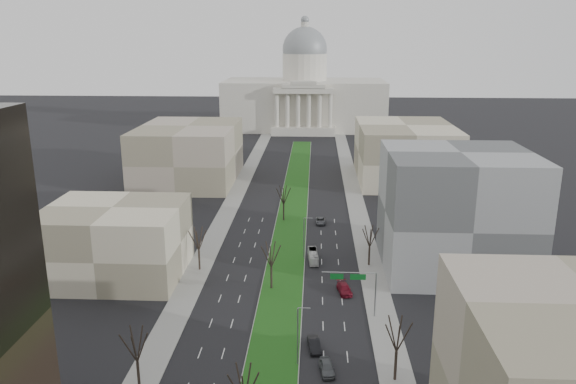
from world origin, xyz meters
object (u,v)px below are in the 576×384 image
(car_red, at_px, (344,289))
(car_grey_far, at_px, (321,221))
(car_black, at_px, (314,345))
(box_van, at_px, (313,256))
(car_grey_near, at_px, (327,367))

(car_red, relative_size, car_grey_far, 1.07)
(car_grey_far, bearing_deg, car_red, -85.66)
(car_black, bearing_deg, car_red, 66.37)
(car_red, height_order, box_van, box_van)
(car_black, height_order, car_red, car_black)
(car_grey_far, distance_m, box_van, 24.48)
(car_black, bearing_deg, car_grey_far, 80.62)
(car_black, xyz_separation_m, car_grey_far, (1.36, 58.96, -0.09))
(car_black, height_order, car_grey_far, car_black)
(car_grey_near, height_order, car_red, car_grey_near)
(car_grey_near, bearing_deg, car_red, 73.85)
(car_black, distance_m, box_van, 34.55)
(car_black, relative_size, box_van, 0.62)
(car_grey_far, bearing_deg, car_black, -92.95)
(box_van, bearing_deg, car_grey_near, -91.20)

